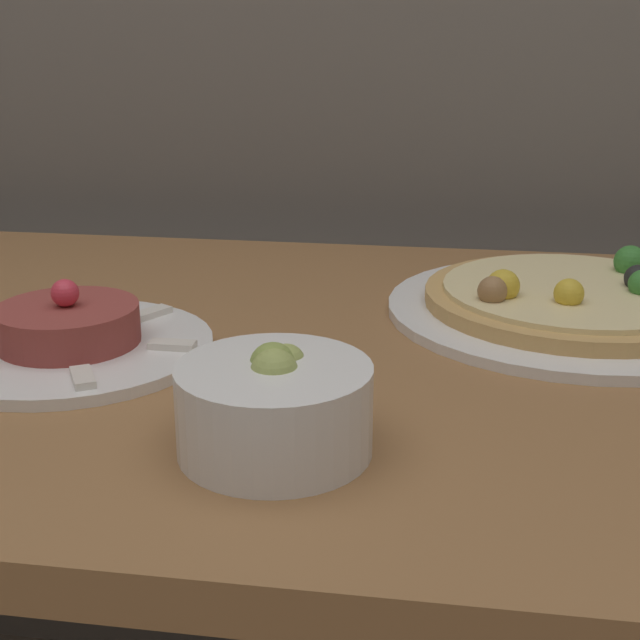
% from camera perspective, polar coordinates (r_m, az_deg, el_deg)
% --- Properties ---
extents(dining_table, '(1.41, 0.74, 0.76)m').
position_cam_1_polar(dining_table, '(0.86, -3.62, -7.68)').
color(dining_table, olive).
rests_on(dining_table, ground_plane).
extents(pizza_plate, '(0.36, 0.36, 0.06)m').
position_cam_1_polar(pizza_plate, '(0.91, 16.01, 1.14)').
color(pizza_plate, white).
rests_on(pizza_plate, dining_table).
extents(tartare_plate, '(0.25, 0.25, 0.07)m').
position_cam_1_polar(tartare_plate, '(0.81, -15.76, -1.04)').
color(tartare_plate, white).
rests_on(tartare_plate, dining_table).
extents(small_bowl, '(0.13, 0.13, 0.07)m').
position_cam_1_polar(small_bowl, '(0.60, -2.93, -5.54)').
color(small_bowl, white).
rests_on(small_bowl, dining_table).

